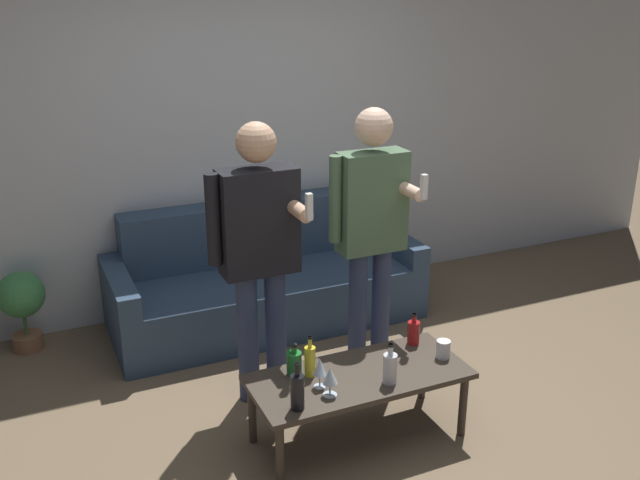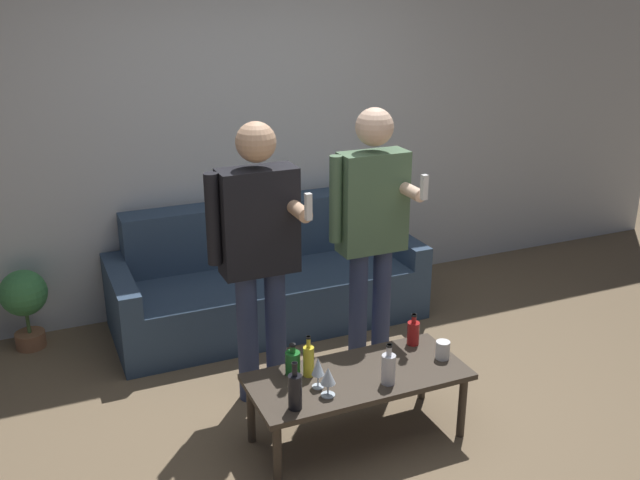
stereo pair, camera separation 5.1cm
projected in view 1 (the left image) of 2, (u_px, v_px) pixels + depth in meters
The scene contains 15 objects.
ground_plane at pixel (363, 438), 3.83m from camera, with size 16.00×16.00×0.00m, color #756047.
wall_back at pixel (237, 124), 5.08m from camera, with size 8.00×0.06×2.70m.
couch at pixel (264, 281), 5.10m from camera, with size 2.16×0.85×0.82m.
coffee_table at pixel (359, 381), 3.71m from camera, with size 1.15×0.50×0.39m.
bottle_orange at pixel (414, 332), 3.99m from camera, with size 0.07×0.07×0.18m.
bottle_green at pixel (310, 360), 3.66m from camera, with size 0.06×0.06×0.23m.
bottle_dark at pixel (297, 391), 3.37m from camera, with size 0.07×0.07×0.25m.
bottle_yellow at pixel (294, 362), 3.68m from camera, with size 0.08×0.08×0.17m.
bottle_red at pixel (390, 367), 3.59m from camera, with size 0.07×0.07×0.22m.
wine_glass_near at pixel (330, 376), 3.47m from camera, with size 0.08×0.08×0.16m.
wine_glass_far at pixel (320, 367), 3.54m from camera, with size 0.07×0.07×0.16m.
cup_on_table at pixel (443, 349), 3.85m from camera, with size 0.08×0.08×0.10m.
person_standing_left at pixel (258, 244), 3.90m from camera, with size 0.50×0.42×1.63m.
person_standing_right at pixel (371, 221), 4.20m from camera, with size 0.48×0.42×1.65m.
potted_plant at pixel (22, 301), 4.64m from camera, with size 0.30×0.30×0.55m.
Camera 1 is at (-1.54, -2.84, 2.32)m, focal length 40.00 mm.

